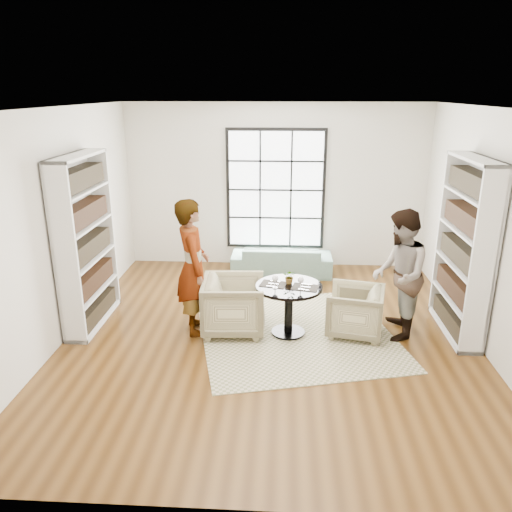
# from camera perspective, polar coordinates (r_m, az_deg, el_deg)

# --- Properties ---
(ground) EXTENTS (6.00, 6.00, 0.00)m
(ground) POSITION_cam_1_polar(r_m,az_deg,el_deg) (6.92, 1.59, -9.08)
(ground) COLOR brown
(room_shell) EXTENTS (6.00, 6.01, 6.00)m
(room_shell) POSITION_cam_1_polar(r_m,az_deg,el_deg) (6.95, 1.82, 2.24)
(room_shell) COLOR silver
(room_shell) RESTS_ON ground
(rug) EXTENTS (3.08, 3.08, 0.01)m
(rug) POSITION_cam_1_polar(r_m,az_deg,el_deg) (6.99, 4.61, -8.80)
(rug) COLOR #BCAC8D
(rug) RESTS_ON ground
(pedestal_table) EXTENTS (0.90, 0.90, 0.72)m
(pedestal_table) POSITION_cam_1_polar(r_m,az_deg,el_deg) (6.76, 3.77, -4.91)
(pedestal_table) COLOR black
(pedestal_table) RESTS_ON ground
(sofa) EXTENTS (1.81, 0.72, 0.53)m
(sofa) POSITION_cam_1_polar(r_m,az_deg,el_deg) (9.07, 2.94, -0.43)
(sofa) COLOR slate
(sofa) RESTS_ON ground
(armchair_left) EXTENTS (0.89, 0.87, 0.77)m
(armchair_left) POSITION_cam_1_polar(r_m,az_deg,el_deg) (6.89, -2.53, -5.64)
(armchair_left) COLOR tan
(armchair_left) RESTS_ON ground
(armchair_right) EXTENTS (0.88, 0.86, 0.67)m
(armchair_right) POSITION_cam_1_polar(r_m,az_deg,el_deg) (6.96, 11.22, -6.21)
(armchair_right) COLOR tan
(armchair_right) RESTS_ON ground
(person_left) EXTENTS (0.62, 0.78, 1.87)m
(person_left) POSITION_cam_1_polar(r_m,az_deg,el_deg) (6.76, -7.24, -1.26)
(person_left) COLOR gray
(person_left) RESTS_ON ground
(person_right) EXTENTS (0.77, 0.93, 1.75)m
(person_right) POSITION_cam_1_polar(r_m,az_deg,el_deg) (6.85, 16.06, -2.10)
(person_right) COLOR gray
(person_right) RESTS_ON ground
(placemat_left) EXTENTS (0.39, 0.33, 0.01)m
(placemat_left) POSITION_cam_1_polar(r_m,az_deg,el_deg) (6.71, 2.00, -3.23)
(placemat_left) COLOR #292523
(placemat_left) RESTS_ON pedestal_table
(placemat_right) EXTENTS (0.39, 0.33, 0.01)m
(placemat_right) POSITION_cam_1_polar(r_m,az_deg,el_deg) (6.63, 5.64, -3.58)
(placemat_right) COLOR #292523
(placemat_right) RESTS_ON pedestal_table
(cutlery_left) EXTENTS (0.19, 0.25, 0.01)m
(cutlery_left) POSITION_cam_1_polar(r_m,az_deg,el_deg) (6.71, 2.00, -3.17)
(cutlery_left) COLOR silver
(cutlery_left) RESTS_ON placemat_left
(cutlery_right) EXTENTS (0.19, 0.25, 0.01)m
(cutlery_right) POSITION_cam_1_polar(r_m,az_deg,el_deg) (6.63, 5.64, -3.52)
(cutlery_right) COLOR silver
(cutlery_right) RESTS_ON placemat_right
(wine_glass_left) EXTENTS (0.08, 0.08, 0.18)m
(wine_glass_left) POSITION_cam_1_polar(r_m,az_deg,el_deg) (6.54, 2.21, -2.61)
(wine_glass_left) COLOR silver
(wine_glass_left) RESTS_ON pedestal_table
(wine_glass_right) EXTENTS (0.08, 0.08, 0.18)m
(wine_glass_right) POSITION_cam_1_polar(r_m,az_deg,el_deg) (6.52, 5.13, -2.76)
(wine_glass_right) COLOR silver
(wine_glass_right) RESTS_ON pedestal_table
(flower_centerpiece) EXTENTS (0.20, 0.18, 0.19)m
(flower_centerpiece) POSITION_cam_1_polar(r_m,az_deg,el_deg) (6.72, 3.88, -2.37)
(flower_centerpiece) COLOR gray
(flower_centerpiece) RESTS_ON pedestal_table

